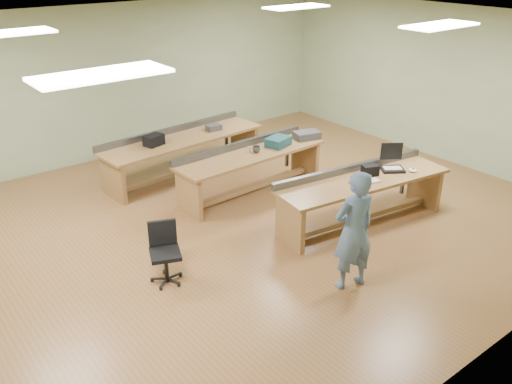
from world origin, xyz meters
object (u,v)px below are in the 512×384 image
parts_bin_teal (278,141)px  drinks_can (249,150)px  camera_bag (370,170)px  parts_bin_grey (307,135)px  workbench_back (182,147)px  workbench_front (362,190)px  task_chair (166,260)px  mug (256,149)px  laptop_base (392,169)px  person (354,231)px  workbench_mid (250,163)px

parts_bin_teal → drinks_can: 0.63m
camera_bag → parts_bin_grey: camera_bag is taller
workbench_back → parts_bin_grey: (1.78, -1.45, 0.25)m
parts_bin_grey → drinks_can: (-1.29, 0.07, -0.01)m
workbench_front → task_chair: bearing=179.9°
workbench_back → task_chair: 3.54m
parts_bin_teal → mug: 0.52m
drinks_can → laptop_base: bearing=-57.4°
workbench_back → person: person is taller
workbench_back → camera_bag: camera_bag is taller
workbench_mid → workbench_front: bearing=-73.4°
workbench_back → camera_bag: 3.61m
person → parts_bin_grey: 3.60m
parts_bin_teal → parts_bin_grey: parts_bin_teal is taller
workbench_mid → drinks_can: bearing=150.9°
laptop_base → mug: (-1.19, 1.97, 0.03)m
workbench_front → workbench_back: bearing=117.4°
workbench_front → workbench_back: 3.55m
workbench_mid → workbench_back: same height
workbench_front → workbench_mid: (-0.67, 1.95, -0.00)m
workbench_back → task_chair: bearing=-129.3°
workbench_front → drinks_can: bearing=117.3°
parts_bin_teal → parts_bin_grey: bearing=-2.3°
camera_bag → mug: 2.03m
workbench_mid → person: person is taller
person → parts_bin_teal: (1.33, 3.03, 0.03)m
laptop_base → drinks_can: bearing=156.7°
workbench_front → person: size_ratio=1.86×
workbench_mid → person: (-0.73, -3.05, 0.24)m
person → drinks_can: bearing=-91.8°
workbench_mid → task_chair: 2.95m
workbench_mid → workbench_back: size_ratio=0.88×
parts_bin_teal → workbench_mid: bearing=177.5°
workbench_mid → mug: bearing=-33.5°
parts_bin_teal → workbench_back: bearing=128.2°
workbench_front → mug: bearing=114.9°
workbench_front → task_chair: 3.24m
workbench_back → workbench_mid: bearing=-74.2°
camera_bag → parts_bin_teal: camera_bag is taller
workbench_front → camera_bag: size_ratio=12.01×
mug → drinks_can: size_ratio=1.27×
workbench_mid → workbench_back: bearing=108.1°
camera_bag → workbench_mid: bearing=133.9°
workbench_back → laptop_base: bearing=-66.8°
camera_bag → parts_bin_grey: size_ratio=0.53×
laptop_base → camera_bag: size_ratio=1.41×
workbench_mid → camera_bag: size_ratio=11.57×
person → camera_bag: size_ratio=6.45×
workbench_back → mug: 1.59m
workbench_front → workbench_back: size_ratio=0.91×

